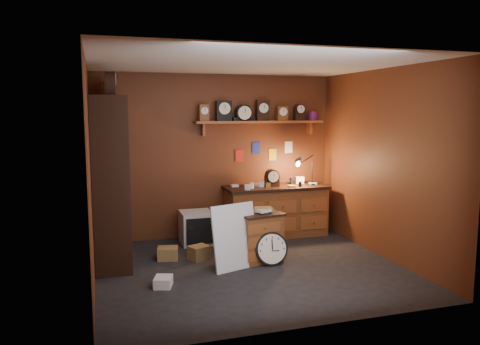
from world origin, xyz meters
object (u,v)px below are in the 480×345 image
(workbench, at_px, (276,208))
(low_cabinet, at_px, (259,234))
(shelving_unit, at_px, (107,172))
(big_round_clock, at_px, (271,249))

(workbench, height_order, low_cabinet, workbench)
(shelving_unit, distance_m, low_cabinet, 2.30)
(workbench, bearing_deg, low_cabinet, -121.71)
(workbench, relative_size, big_round_clock, 3.73)
(shelving_unit, relative_size, workbench, 1.48)
(shelving_unit, height_order, workbench, shelving_unit)
(shelving_unit, xyz_separation_m, low_cabinet, (2.02, -0.66, -0.88))
(low_cabinet, relative_size, big_round_clock, 1.67)
(shelving_unit, bearing_deg, big_round_clock, -23.65)
(low_cabinet, xyz_separation_m, big_round_clock, (0.09, -0.26, -0.15))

